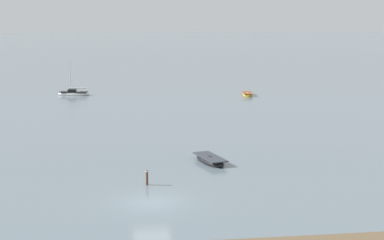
{
  "coord_description": "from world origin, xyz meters",
  "views": [
    {
      "loc": [
        -2.73,
        -39.54,
        12.55
      ],
      "look_at": [
        6.93,
        29.85,
        0.37
      ],
      "focal_mm": 56.62,
      "sensor_mm": 36.0,
      "label": 1
    }
  ],
  "objects_px": {
    "sailboat_moored_0": "(74,94)",
    "mooring_post_near": "(147,178)",
    "rowboat_moored_2": "(248,94)",
    "rowboat_moored_0": "(210,160)"
  },
  "relations": [
    {
      "from": "sailboat_moored_0",
      "to": "mooring_post_near",
      "type": "distance_m",
      "value": 53.7
    },
    {
      "from": "rowboat_moored_2",
      "to": "mooring_post_near",
      "type": "height_order",
      "value": "mooring_post_near"
    },
    {
      "from": "rowboat_moored_2",
      "to": "mooring_post_near",
      "type": "distance_m",
      "value": 52.45
    },
    {
      "from": "rowboat_moored_2",
      "to": "sailboat_moored_0",
      "type": "bearing_deg",
      "value": -89.56
    },
    {
      "from": "rowboat_moored_2",
      "to": "mooring_post_near",
      "type": "bearing_deg",
      "value": -12.1
    },
    {
      "from": "rowboat_moored_0",
      "to": "mooring_post_near",
      "type": "distance_m",
      "value": 8.6
    },
    {
      "from": "rowboat_moored_0",
      "to": "mooring_post_near",
      "type": "relative_size",
      "value": 3.92
    },
    {
      "from": "rowboat_moored_0",
      "to": "mooring_post_near",
      "type": "xyz_separation_m",
      "value": [
        -5.85,
        -6.3,
        0.35
      ]
    },
    {
      "from": "sailboat_moored_0",
      "to": "mooring_post_near",
      "type": "relative_size",
      "value": 4.65
    },
    {
      "from": "sailboat_moored_0",
      "to": "rowboat_moored_2",
      "type": "xyz_separation_m",
      "value": [
        27.25,
        -4.21,
        -0.06
      ]
    }
  ]
}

